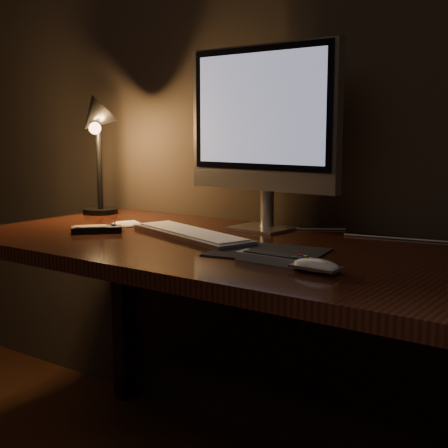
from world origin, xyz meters
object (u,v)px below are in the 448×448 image
Objects in this scene: mouse at (316,268)px; monitor at (262,122)px; media_remote at (97,229)px; desk at (248,285)px; desk_lamp at (96,135)px; keyboard at (191,234)px; tv_remote at (275,258)px.

monitor is at bearing 136.80° from mouse.
media_remote is at bearing -135.03° from monitor.
desk_lamp is at bearing 171.39° from desk.
keyboard is (-0.17, -0.05, 0.14)m from desk.
desk is at bearing -27.85° from media_remote.
tv_remote is (0.22, -0.21, 0.14)m from desk.
mouse is 0.26× the size of desk_lamp.
mouse is at bearing -11.63° from tv_remote.
tv_remote is (0.66, -0.06, 0.00)m from media_remote.
mouse is 0.12m from tv_remote.
tv_remote is at bearing -52.12° from media_remote.
monitor is 0.40m from keyboard.
desk_lamp reaches higher than keyboard.
desk is 0.49m from media_remote.
desk is 3.50× the size of keyboard.
media_remote is 0.66m from tv_remote.
media_remote is 0.46m from desk_lamp.
monitor is 3.84× the size of media_remote.
desk is at bearing -64.70° from monitor.
desk is at bearing 136.95° from tv_remote.
tv_remote is (-0.12, 0.03, 0.00)m from mouse.
media_remote reaches higher than desk.
media_remote is 0.73× the size of tv_remote.
desk is 0.49m from monitor.
monitor is (-0.07, 0.18, 0.45)m from desk.
mouse is (0.50, -0.20, 0.00)m from keyboard.
monitor reaches higher than mouse.
tv_remote is 1.02m from desk_lamp.
desk is 0.44m from mouse.
media_remote is (-0.28, -0.10, 0.00)m from keyboard.
tv_remote reaches higher than desk.
media_remote is (-0.44, -0.15, 0.14)m from desk.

